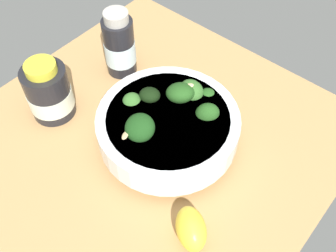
% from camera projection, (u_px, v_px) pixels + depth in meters
% --- Properties ---
extents(ground_plane, '(0.58, 0.58, 0.03)m').
position_uv_depth(ground_plane, '(152.00, 141.00, 0.68)').
color(ground_plane, tan).
extents(bowl_of_broccoli, '(0.23, 0.23, 0.10)m').
position_uv_depth(bowl_of_broccoli, '(168.00, 124.00, 0.63)').
color(bowl_of_broccoli, white).
rests_on(bowl_of_broccoli, ground_plane).
extents(lemon_wedge, '(0.07, 0.08, 0.05)m').
position_uv_depth(lemon_wedge, '(191.00, 229.00, 0.54)').
color(lemon_wedge, yellow).
rests_on(lemon_wedge, ground_plane).
extents(bottle_tall, '(0.06, 0.06, 0.13)m').
position_uv_depth(bottle_tall, '(120.00, 46.00, 0.72)').
color(bottle_tall, black).
rests_on(bottle_tall, ground_plane).
extents(bottle_short, '(0.08, 0.08, 0.11)m').
position_uv_depth(bottle_short, '(49.00, 92.00, 0.66)').
color(bottle_short, black).
rests_on(bottle_short, ground_plane).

